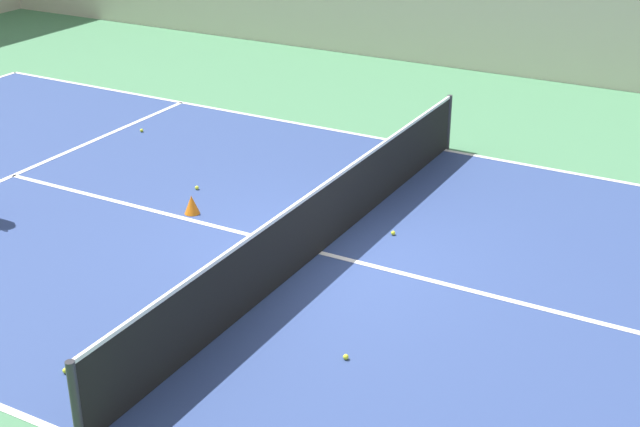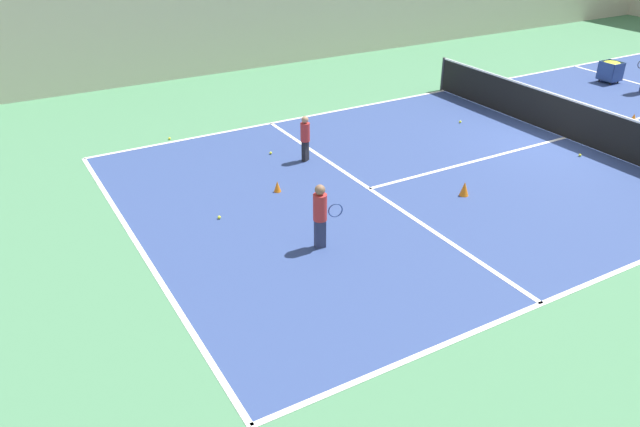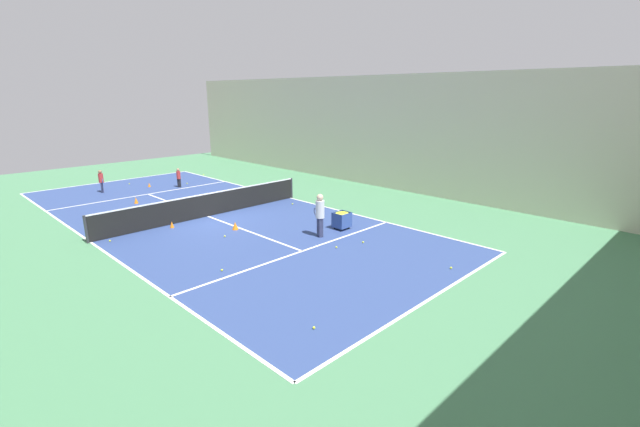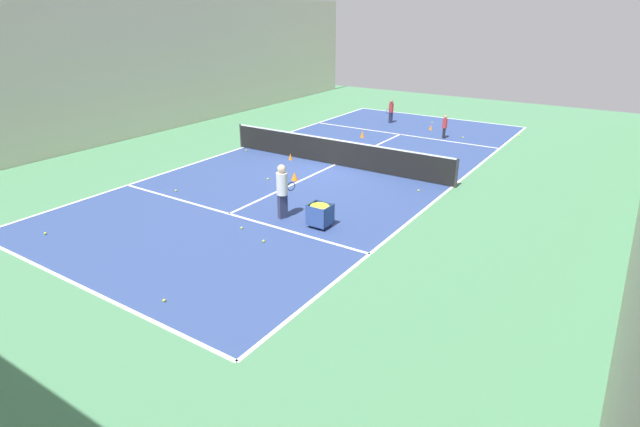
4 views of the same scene
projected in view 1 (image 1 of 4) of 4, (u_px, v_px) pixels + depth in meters
name	position (u px, v px, depth m)	size (l,w,h in m)	color
ground_plane	(320.00, 253.00, 13.23)	(38.43, 38.43, 0.00)	#477F56
court_playing_area	(320.00, 253.00, 13.23)	(9.97, 22.96, 0.00)	navy
line_sideline_right	(445.00, 150.00, 17.20)	(0.10, 22.96, 0.00)	white
line_service_far	(13.00, 175.00, 16.01)	(9.97, 0.10, 0.00)	white
line_centre_service	(320.00, 253.00, 13.23)	(0.10, 12.63, 0.00)	white
tennis_net	(320.00, 219.00, 13.00)	(10.27, 0.10, 1.07)	#2D2D33
training_cone_0	(354.00, 193.00, 14.92)	(0.17, 0.17, 0.28)	orange
training_cone_2	(192.00, 205.00, 14.45)	(0.25, 0.25, 0.31)	orange
tennis_ball_3	(142.00, 130.00, 18.15)	(0.07, 0.07, 0.07)	yellow
tennis_ball_5	(393.00, 233.00, 13.77)	(0.07, 0.07, 0.07)	yellow
tennis_ball_6	(414.00, 153.00, 16.94)	(0.07, 0.07, 0.07)	yellow
tennis_ball_7	(346.00, 357.00, 10.66)	(0.07, 0.07, 0.07)	yellow
tennis_ball_8	(65.00, 371.00, 10.40)	(0.07, 0.07, 0.07)	yellow
tennis_ball_10	(197.00, 188.00, 15.41)	(0.07, 0.07, 0.07)	yellow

